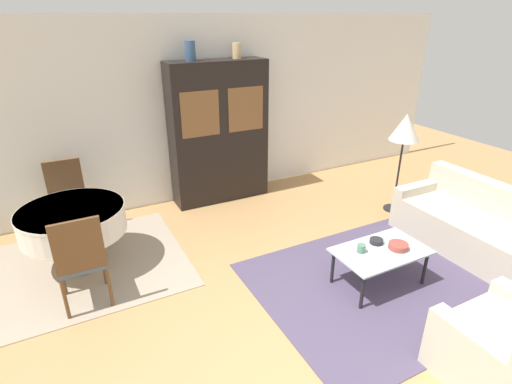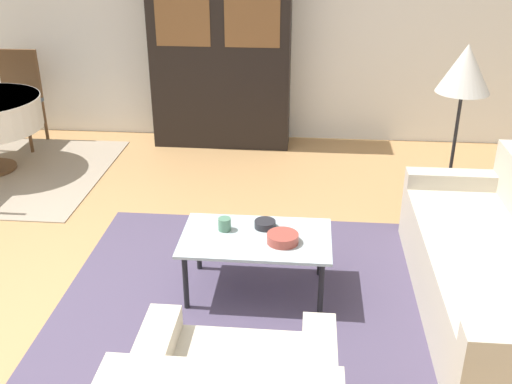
% 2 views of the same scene
% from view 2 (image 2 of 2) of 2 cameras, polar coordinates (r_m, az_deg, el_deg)
% --- Properties ---
extents(ground_plane, '(14.00, 14.00, 0.00)m').
position_cam_2_polar(ground_plane, '(4.03, -18.62, -12.10)').
color(ground_plane, tan).
extents(wall_back, '(10.00, 0.06, 2.70)m').
position_cam_2_polar(wall_back, '(6.78, -8.27, 16.43)').
color(wall_back, white).
rests_on(wall_back, ground_plane).
extents(area_rug, '(2.51, 2.13, 0.01)m').
position_cam_2_polar(area_rug, '(4.14, -0.46, -9.41)').
color(area_rug, '#4C425B').
rests_on(area_rug, ground_plane).
extents(couch, '(0.85, 2.07, 0.82)m').
position_cam_2_polar(couch, '(4.08, 22.30, -7.22)').
color(couch, beige).
rests_on(couch, ground_plane).
extents(coffee_table, '(0.98, 0.59, 0.42)m').
position_cam_2_polar(coffee_table, '(3.94, -0.00, -4.79)').
color(coffee_table, black).
rests_on(coffee_table, area_rug).
extents(display_cabinet, '(1.46, 0.43, 2.11)m').
position_cam_2_polar(display_cabinet, '(6.47, -3.36, 13.57)').
color(display_cabinet, black).
rests_on(display_cabinet, ground_plane).
extents(dining_chair_far, '(0.44, 0.44, 1.01)m').
position_cam_2_polar(dining_chair_far, '(7.04, -21.73, 8.76)').
color(dining_chair_far, brown).
rests_on(dining_chair_far, dining_rug).
extents(floor_lamp, '(0.42, 0.42, 1.45)m').
position_cam_2_polar(floor_lamp, '(4.95, 19.26, 10.56)').
color(floor_lamp, black).
rests_on(floor_lamp, ground_plane).
extents(cup, '(0.09, 0.09, 0.09)m').
position_cam_2_polar(cup, '(3.99, -3.01, -3.08)').
color(cup, '#4C7A60').
rests_on(cup, coffee_table).
extents(bowl, '(0.20, 0.20, 0.06)m').
position_cam_2_polar(bowl, '(3.85, 2.56, -4.42)').
color(bowl, '#9E4238').
rests_on(bowl, coffee_table).
extents(bowl_small, '(0.14, 0.14, 0.05)m').
position_cam_2_polar(bowl_small, '(4.02, 0.87, -3.08)').
color(bowl_small, '#232328').
rests_on(bowl_small, coffee_table).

